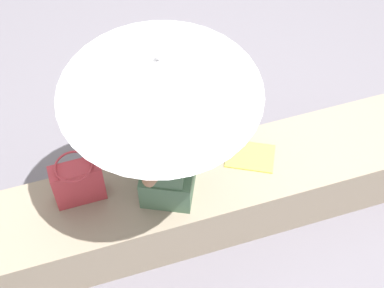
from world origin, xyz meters
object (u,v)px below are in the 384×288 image
(person_seated, at_px, (167,145))
(parasol, at_px, (159,76))
(handbag_black, at_px, (78,182))
(magazine, at_px, (250,156))

(person_seated, relative_size, parasol, 0.80)
(handbag_black, bearing_deg, magazine, 178.62)
(person_seated, xyz_separation_m, magazine, (-0.51, -0.05, -0.38))
(handbag_black, distance_m, magazine, 1.01)
(handbag_black, bearing_deg, person_seated, 171.56)
(person_seated, height_order, magazine, person_seated)
(parasol, xyz_separation_m, handbag_black, (0.46, -0.14, -0.84))
(person_seated, bearing_deg, magazine, -174.48)
(person_seated, distance_m, magazine, 0.64)
(handbag_black, relative_size, magazine, 1.11)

